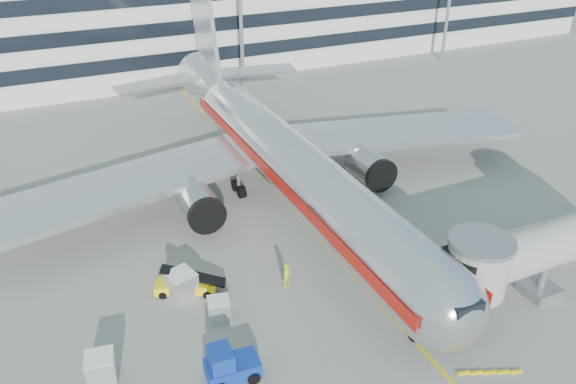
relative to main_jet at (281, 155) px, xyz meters
name	(u,v)px	position (x,y,z in m)	size (l,w,h in m)	color
ground	(348,269)	(0.00, -11.72, -4.23)	(180.00, 180.00, 0.00)	gray
lead_in_line	(290,206)	(0.00, -1.72, -4.23)	(0.25, 70.00, 0.01)	yellow
main_jet	(281,155)	(0.00, 0.00, 0.00)	(50.95, 48.70, 16.06)	silver
jet_bridge	(569,241)	(12.18, -19.72, -0.36)	(17.80, 4.50, 7.00)	silver
terminal	(153,13)	(0.00, 46.23, 3.57)	(150.00, 24.25, 15.60)	silver
belt_loader	(186,285)	(-11.42, -9.25, -3.65)	(4.37, 3.02, 2.07)	yellow
baggage_tug	(229,366)	(-11.34, -17.81, -3.25)	(3.14, 2.13, 2.27)	navy
cargo_container_left	(101,368)	(-17.91, -14.78, -3.38)	(1.83, 1.83, 1.71)	silver
cargo_container_right	(181,285)	(-11.79, -9.52, -3.29)	(2.18, 2.18, 1.87)	silver
cargo_container_front	(219,309)	(-10.23, -12.78, -3.49)	(1.66, 1.66, 1.48)	silver
ramp_worker	(287,276)	(-4.87, -11.65, -3.29)	(0.69, 0.45, 1.89)	#ACDA16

